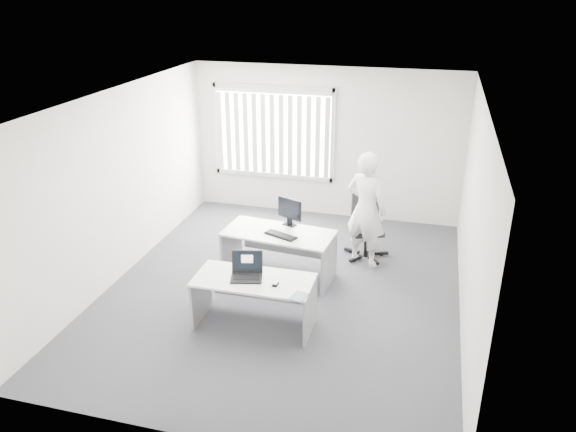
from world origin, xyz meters
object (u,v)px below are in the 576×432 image
(desk_far, at_px, (279,245))
(laptop, at_px, (246,268))
(office_chair, at_px, (366,236))
(desk_near, at_px, (254,292))
(monitor, at_px, (290,212))
(person, at_px, (366,209))

(desk_far, bearing_deg, laptop, -85.81)
(office_chair, height_order, laptop, office_chair)
(desk_near, height_order, monitor, monitor)
(laptop, bearing_deg, office_chair, 49.37)
(desk_near, xyz_separation_m, desk_far, (-0.05, 1.36, 0.03))
(desk_near, xyz_separation_m, office_chair, (1.13, 2.41, -0.16))
(desk_near, height_order, person, person)
(laptop, relative_size, monitor, 0.92)
(laptop, height_order, monitor, monitor)
(office_chair, bearing_deg, desk_far, -158.62)
(desk_near, bearing_deg, person, 61.35)
(person, distance_m, monitor, 1.19)
(desk_near, xyz_separation_m, laptop, (-0.09, -0.02, 0.35))
(monitor, bearing_deg, desk_far, -83.58)
(desk_near, distance_m, laptop, 0.36)
(desk_near, relative_size, desk_far, 0.90)
(monitor, bearing_deg, desk_near, -67.45)
(office_chair, relative_size, person, 0.58)
(person, bearing_deg, desk_far, 56.31)
(monitor, bearing_deg, person, 47.08)
(office_chair, bearing_deg, person, -108.19)
(desk_far, xyz_separation_m, office_chair, (1.18, 1.05, -0.20))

